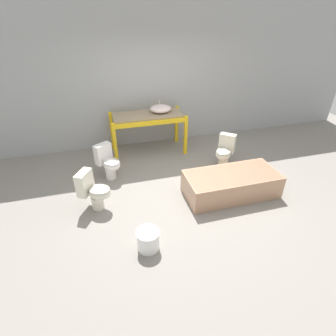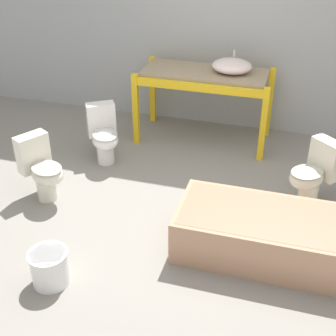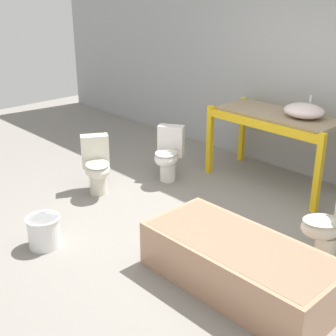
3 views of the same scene
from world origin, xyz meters
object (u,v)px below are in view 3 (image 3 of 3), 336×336
(sink_basin, at_px, (304,111))
(toilet_near, at_px, (168,154))
(toilet_extra, at_px, (97,165))
(bucket_white, at_px, (44,231))
(bathtub_main, at_px, (239,261))
(toilet_far, at_px, (332,225))

(sink_basin, relative_size, toilet_near, 0.70)
(toilet_extra, xyz_separation_m, bucket_white, (0.66, -1.10, -0.19))
(bathtub_main, relative_size, bucket_white, 5.07)
(toilet_far, bearing_deg, toilet_extra, -123.81)
(bathtub_main, height_order, toilet_near, toilet_near)
(bathtub_main, bearing_deg, toilet_near, 150.97)
(sink_basin, distance_m, bucket_white, 3.18)
(sink_basin, relative_size, bucket_white, 1.47)
(bathtub_main, relative_size, toilet_far, 2.42)
(sink_basin, xyz_separation_m, toilet_near, (-1.29, -0.94, -0.64))
(sink_basin, distance_m, toilet_far, 1.69)
(toilet_extra, bearing_deg, toilet_far, -45.47)
(bucket_white, bearing_deg, sink_basin, 72.26)
(toilet_near, bearing_deg, toilet_extra, -141.01)
(sink_basin, relative_size, toilet_extra, 0.70)
(toilet_extra, bearing_deg, bucket_white, -118.95)
(bathtub_main, height_order, toilet_extra, toilet_extra)
(toilet_near, height_order, toilet_far, same)
(bathtub_main, xyz_separation_m, toilet_extra, (-2.35, 0.25, 0.11))
(bathtub_main, relative_size, toilet_extra, 2.42)
(sink_basin, bearing_deg, bathtub_main, -70.04)
(toilet_near, relative_size, toilet_extra, 1.00)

